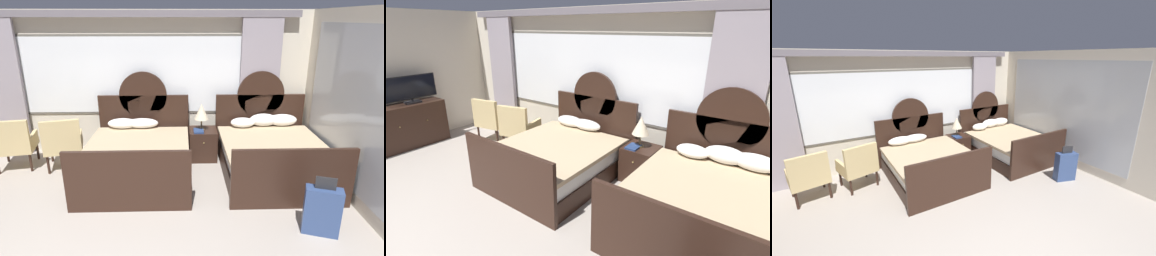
{
  "view_description": "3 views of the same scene",
  "coord_description": "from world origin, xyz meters",
  "views": [
    {
      "loc": [
        0.94,
        -2.02,
        2.55
      ],
      "look_at": [
        1.09,
        2.71,
        0.92
      ],
      "focal_mm": 30.02,
      "sensor_mm": 36.0,
      "label": 1
    },
    {
      "loc": [
        3.0,
        -0.27,
        2.36
      ],
      "look_at": [
        0.75,
        2.71,
        1.03
      ],
      "focal_mm": 26.57,
      "sensor_mm": 36.0,
      "label": 2
    },
    {
      "loc": [
        -1.64,
        -1.52,
        2.55
      ],
      "look_at": [
        1.06,
        2.87,
        1.01
      ],
      "focal_mm": 22.35,
      "sensor_mm": 36.0,
      "label": 3
    }
  ],
  "objects": [
    {
      "name": "bed_near_window",
      "position": [
        0.19,
        2.96,
        0.34
      ],
      "size": [
        1.71,
        2.14,
        1.61
      ],
      "color": "black",
      "rests_on": "ground_plane"
    },
    {
      "name": "book_on_nightstand",
      "position": [
        1.23,
        3.51,
        0.59
      ],
      "size": [
        0.18,
        0.26,
        0.03
      ],
      "color": "navy",
      "rests_on": "nightstand_between_beds"
    },
    {
      "name": "armchair_by_window_centre",
      "position": [
        -2.0,
        3.27,
        0.49
      ],
      "size": [
        0.73,
        0.73,
        0.94
      ],
      "color": "tan",
      "rests_on": "ground_plane"
    },
    {
      "name": "dresser_minibar",
      "position": [
        -3.11,
        1.78,
        0.44
      ],
      "size": [
        0.52,
        1.94,
        0.89
      ],
      "color": "black",
      "rests_on": "ground_plane"
    },
    {
      "name": "bed_near_mirror",
      "position": [
        2.45,
        2.97,
        0.35
      ],
      "size": [
        1.71,
        2.14,
        1.61
      ],
      "color": "black",
      "rests_on": "ground_plane"
    },
    {
      "name": "tv_flatscreen",
      "position": [
        -3.09,
        2.2,
        1.18
      ],
      "size": [
        0.2,
        1.01,
        0.56
      ],
      "color": "black",
      "rests_on": "dresser_minibar"
    },
    {
      "name": "armchair_by_window_left",
      "position": [
        -1.16,
        3.27,
        0.49
      ],
      "size": [
        0.76,
        0.76,
        0.94
      ],
      "color": "tan",
      "rests_on": "ground_plane"
    },
    {
      "name": "nightstand_between_beds",
      "position": [
        1.32,
        3.61,
        0.29
      ],
      "size": [
        0.51,
        0.53,
        0.57
      ],
      "color": "black",
      "rests_on": "ground_plane"
    },
    {
      "name": "wall_back_window",
      "position": [
        0.0,
        4.1,
        1.41
      ],
      "size": [
        6.72,
        0.22,
        2.7
      ],
      "color": "beige",
      "rests_on": "ground_plane"
    },
    {
      "name": "table_lamp_on_nightstand",
      "position": [
        1.29,
        3.61,
        0.92
      ],
      "size": [
        0.27,
        0.27,
        0.5
      ],
      "color": "brown",
      "rests_on": "nightstand_between_beds"
    }
  ]
}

